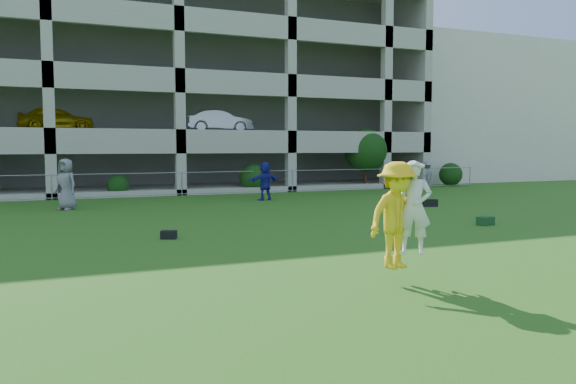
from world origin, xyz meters
name	(u,v)px	position (x,y,z in m)	size (l,w,h in m)	color
ground	(392,277)	(0.00, 0.00, 0.00)	(100.00, 100.00, 0.00)	#235114
stucco_building	(445,114)	(23.00, 28.00, 5.00)	(16.00, 14.00, 10.00)	beige
bystander_c	(66,184)	(-5.44, 14.38, 0.99)	(0.97, 0.63, 1.98)	slate
bystander_d	(265,181)	(3.00, 15.14, 0.87)	(1.62, 0.52, 1.75)	#202195
bystander_f	(427,175)	(13.81, 17.71, 0.81)	(1.05, 0.60, 1.62)	slate
bag_black_b	(169,235)	(-3.08, 5.97, 0.11)	(0.40, 0.25, 0.22)	black
bag_green_c	(485,221)	(6.53, 4.82, 0.13)	(0.50, 0.35, 0.26)	#153C1E
crate_d	(407,217)	(4.74, 6.43, 0.15)	(0.35, 0.35, 0.30)	black
bag_black_e	(430,203)	(8.26, 9.97, 0.15)	(0.60, 0.30, 0.30)	black
frisbee_contest	(400,214)	(-0.18, -0.49, 1.26)	(1.35, 0.91, 1.92)	yellow
parking_garage	(152,90)	(-0.01, 27.70, 6.01)	(30.00, 14.00, 12.00)	#9E998C
fence	(182,183)	(0.00, 19.00, 0.61)	(36.06, 0.06, 1.20)	gray
shrub_row	(263,164)	(4.59, 19.70, 1.51)	(34.38, 2.52, 3.50)	#163D11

